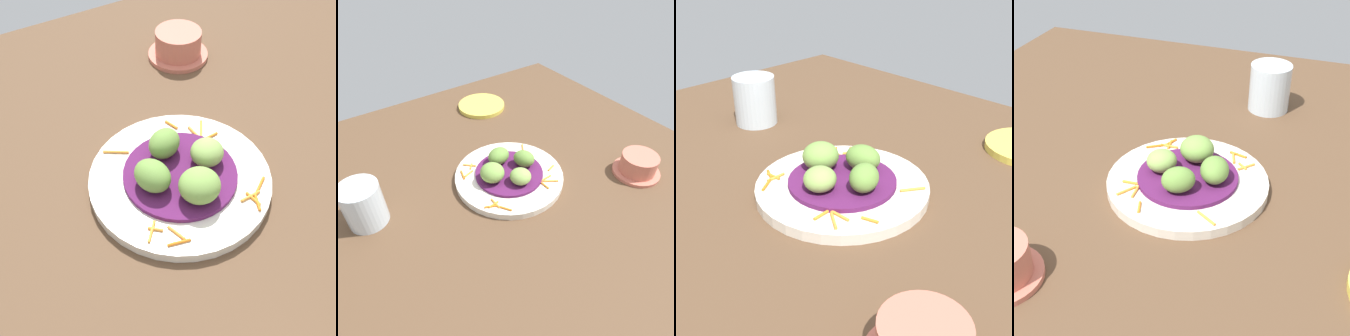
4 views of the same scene
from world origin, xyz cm
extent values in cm
cube|color=brown|center=(0.00, 0.00, 1.00)|extent=(110.00, 110.00, 2.00)
cylinder|color=silver|center=(4.59, 5.09, 2.79)|extent=(25.10, 25.10, 1.58)
cylinder|color=#51194C|center=(4.59, 5.09, 3.93)|extent=(15.68, 15.68, 0.70)
cylinder|color=orange|center=(-1.46, 12.94, 3.78)|extent=(2.58, 2.40, 0.40)
cylinder|color=orange|center=(-2.59, -2.95, 3.78)|extent=(2.34, 3.28, 0.40)
cylinder|color=orange|center=(-3.15, 10.40, 3.78)|extent=(2.76, 1.22, 0.40)
cylinder|color=orange|center=(10.49, -1.09, 3.78)|extent=(3.11, 0.54, 0.40)
cylinder|color=orange|center=(-4.51, -1.11, 3.78)|extent=(2.59, 1.41, 0.40)
cylinder|color=orange|center=(-3.25, -0.93, 3.78)|extent=(0.45, 3.04, 0.40)
cylinder|color=orange|center=(10.79, -2.45, 3.78)|extent=(3.07, 2.22, 0.40)
cylinder|color=orange|center=(8.72, -2.39, 3.78)|extent=(0.59, 3.23, 0.40)
cylinder|color=orange|center=(12.98, 10.74, 3.78)|extent=(2.31, 3.34, 0.40)
cylinder|color=orange|center=(-4.50, 10.84, 3.78)|extent=(1.13, 3.00, 0.40)
cylinder|color=orange|center=(-3.75, -1.01, 3.78)|extent=(2.52, 0.71, 0.40)
cylinder|color=orange|center=(-1.39, 12.35, 3.78)|extent=(1.58, 1.72, 0.40)
cylinder|color=orange|center=(13.85, 0.96, 3.78)|extent=(2.34, 1.10, 0.40)
ellipsoid|color=olive|center=(4.58, 9.36, 6.19)|extent=(6.18, 5.34, 3.80)
ellipsoid|color=#759E47|center=(0.33, 5.08, 6.35)|extent=(5.83, 5.92, 4.12)
ellipsoid|color=#84A851|center=(4.60, 0.83, 6.00)|extent=(6.48, 6.51, 3.42)
ellipsoid|color=olive|center=(8.85, 5.10, 6.22)|extent=(5.95, 6.35, 3.87)
cylinder|color=silver|center=(-26.00, 11.45, 6.61)|extent=(7.94, 7.94, 9.23)
camera|label=1|loc=(-28.41, 26.51, 49.62)|focal=47.19mm
camera|label=2|loc=(-26.91, -38.34, 51.40)|focal=33.04mm
camera|label=3|loc=(46.06, -35.09, 37.44)|focal=49.49mm
camera|label=4|loc=(66.15, 26.10, 49.37)|focal=54.84mm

